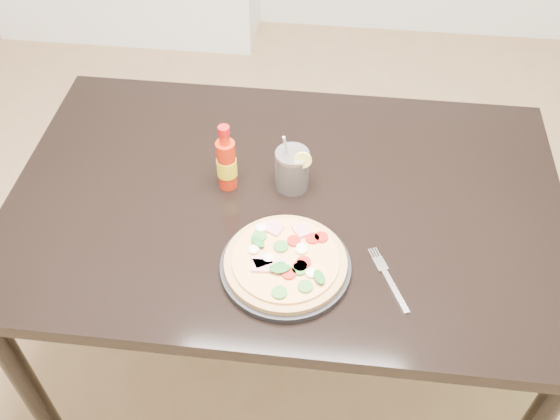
# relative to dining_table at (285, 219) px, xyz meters

# --- Properties ---
(floor) EXTENTS (4.50, 4.50, 0.00)m
(floor) POSITION_rel_dining_table_xyz_m (-0.28, -0.13, -0.67)
(floor) COLOR #9E7A51
(floor) RESTS_ON ground
(dining_table) EXTENTS (1.40, 0.90, 0.75)m
(dining_table) POSITION_rel_dining_table_xyz_m (0.00, 0.00, 0.00)
(dining_table) COLOR black
(dining_table) RESTS_ON ground
(plate) EXTENTS (0.30, 0.30, 0.02)m
(plate) POSITION_rel_dining_table_xyz_m (0.02, -0.23, 0.09)
(plate) COLOR black
(plate) RESTS_ON dining_table
(pizza) EXTENTS (0.28, 0.28, 0.03)m
(pizza) POSITION_rel_dining_table_xyz_m (0.02, -0.22, 0.11)
(pizza) COLOR tan
(pizza) RESTS_ON plate
(hot_sauce_bottle) EXTENTS (0.06, 0.06, 0.19)m
(hot_sauce_bottle) POSITION_rel_dining_table_xyz_m (-0.15, 0.03, 0.16)
(hot_sauce_bottle) COLOR red
(hot_sauce_bottle) RESTS_ON dining_table
(cola_cup) EXTENTS (0.09, 0.08, 0.17)m
(cola_cup) POSITION_rel_dining_table_xyz_m (0.01, 0.04, 0.14)
(cola_cup) COLOR black
(cola_cup) RESTS_ON dining_table
(fork) EXTENTS (0.09, 0.18, 0.00)m
(fork) POSITION_rel_dining_table_xyz_m (0.26, -0.23, 0.09)
(fork) COLOR silver
(fork) RESTS_ON dining_table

